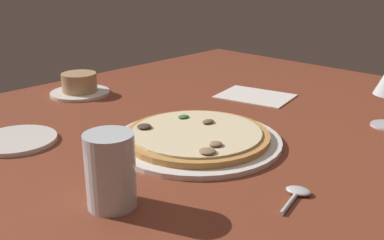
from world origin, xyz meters
The scene contains 7 objects.
dining_table centered at (0.00, 0.00, 2.00)cm, with size 150.00×110.00×4.00cm, color brown.
pizza_main centered at (-6.57, -8.85, 5.19)cm, with size 33.77×33.77×3.33cm.
ramekin_on_saucer centered at (-2.68, 38.28, 6.41)cm, with size 15.95×15.95×5.86cm.
water_glass centered at (-33.03, -16.39, 8.88)cm, with size 7.40×7.40×11.34cm.
side_plate centered at (-31.14, 17.71, 4.45)cm, with size 15.91×15.91×0.90cm, color silver.
paper_menu centered at (28.28, 2.25, 4.15)cm, with size 14.07×18.75×0.30cm, color white.
spoon centered at (-11.82, -34.85, 4.46)cm, with size 9.34×4.53×1.00cm.
Camera 1 is at (-68.39, -66.42, 38.48)cm, focal length 42.72 mm.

